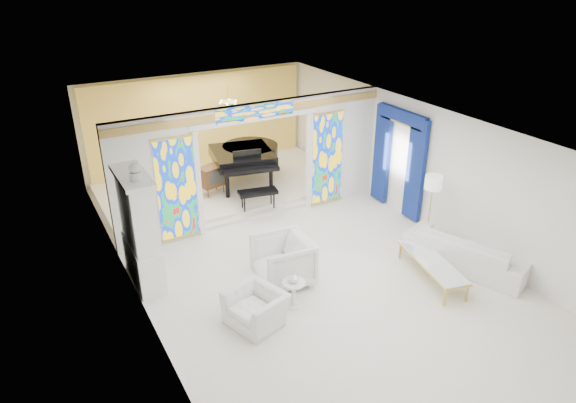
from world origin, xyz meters
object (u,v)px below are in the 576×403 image
sofa (467,251)px  coffee_table (433,262)px  armchair_left (256,308)px  tv_console (212,176)px  grand_piano (246,155)px  china_cabinet (140,231)px  armchair_right (283,261)px

sofa → coffee_table: (-0.98, -0.00, 0.02)m
armchair_left → tv_console: (1.29, 5.36, 0.37)m
sofa → grand_piano: bearing=-0.1°
coffee_table → sofa: bearing=0.0°
coffee_table → tv_console: 6.37m
china_cabinet → tv_console: (2.68, 3.04, -0.48)m
china_cabinet → armchair_right: bearing=-29.8°
armchair_left → sofa: bearing=66.6°
armchair_right → grand_piano: size_ratio=0.34×
china_cabinet → tv_console: bearing=48.7°
armchair_left → sofa: sofa is taller
sofa → grand_piano: (-2.31, 6.12, 0.63)m
grand_piano → china_cabinet: bearing=-128.1°
armchair_right → sofa: size_ratio=0.42×
armchair_left → china_cabinet: bearing=-166.6°
armchair_right → coffee_table: size_ratio=0.54×
sofa → coffee_table: 0.98m
coffee_table → grand_piano: grand_piano is taller
armchair_right → sofa: bearing=74.8°
sofa → grand_piano: size_ratio=0.81×
grand_piano → tv_console: bearing=-155.8°
china_cabinet → tv_console: size_ratio=3.46×
sofa → tv_console: size_ratio=3.27×
armchair_right → coffee_table: 3.08m
china_cabinet → coffee_table: bearing=-28.4°
armchair_left → armchair_right: bearing=113.3°
china_cabinet → grand_piano: china_cabinet is taller
grand_piano → tv_console: 1.25m
armchair_left → coffee_table: (3.80, -0.49, 0.07)m
armchair_left → armchair_right: 1.41m
armchair_left → tv_console: tv_console is taller
grand_piano → armchair_left: bearing=-102.5°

